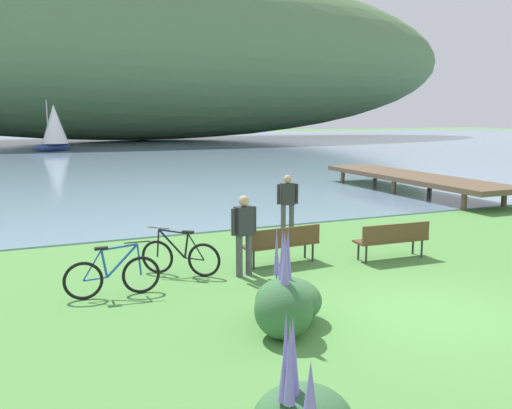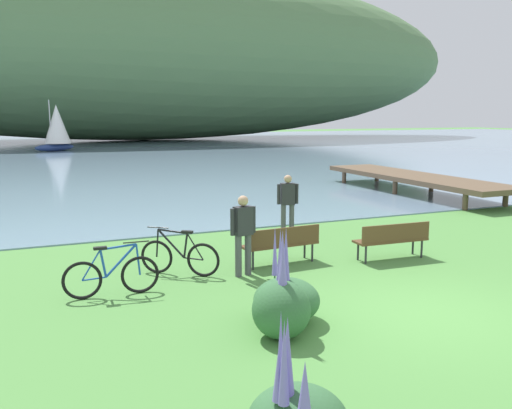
# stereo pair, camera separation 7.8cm
# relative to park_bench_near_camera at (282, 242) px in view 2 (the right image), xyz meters

# --- Properties ---
(ground_plane) EXTENTS (200.00, 200.00, 0.00)m
(ground_plane) POSITION_rel_park_bench_near_camera_xyz_m (0.99, -3.74, -0.52)
(ground_plane) COLOR #518E42
(bay_water) EXTENTS (180.00, 80.00, 0.04)m
(bay_water) POSITION_rel_park_bench_near_camera_xyz_m (0.99, 43.81, -0.50)
(bay_water) COLOR #7A99B2
(bay_water) RESTS_ON ground
(distant_hillside) EXTENTS (92.26, 28.00, 22.28)m
(distant_hillside) POSITION_rel_park_bench_near_camera_xyz_m (8.89, 60.22, 10.66)
(distant_hillside) COLOR #567A4C
(distant_hillside) RESTS_ON bay_water
(park_bench_near_camera) EXTENTS (1.83, 0.60, 0.88)m
(park_bench_near_camera) POSITION_rel_park_bench_near_camera_xyz_m (0.00, 0.00, 0.00)
(park_bench_near_camera) COLOR brown
(park_bench_near_camera) RESTS_ON ground
(park_bench_further_along) EXTENTS (1.82, 0.55, 0.88)m
(park_bench_further_along) POSITION_rel_park_bench_near_camera_xyz_m (2.56, -0.63, 0.00)
(park_bench_further_along) COLOR brown
(park_bench_further_along) RESTS_ON ground
(bicycle_leaning_near_bench) EXTENTS (1.45, 1.11, 1.01)m
(bicycle_leaning_near_bench) POSITION_rel_park_bench_near_camera_xyz_m (-2.33, 0.11, -0.12)
(bicycle_leaning_near_bench) COLOR black
(bicycle_leaning_near_bench) RESTS_ON ground
(bicycle_beside_path) EXTENTS (1.77, 0.13, 1.01)m
(bicycle_beside_path) POSITION_rel_park_bench_near_camera_xyz_m (-3.85, -0.72, -0.12)
(bicycle_beside_path) COLOR black
(bicycle_beside_path) RESTS_ON ground
(person_at_shoreline) EXTENTS (0.60, 0.30, 1.71)m
(person_at_shoreline) POSITION_rel_park_bench_near_camera_xyz_m (1.43, 2.61, 0.46)
(person_at_shoreline) COLOR #4C4C51
(person_at_shoreline) RESTS_ON ground
(person_on_the_grass) EXTENTS (0.60, 0.29, 1.71)m
(person_on_the_grass) POSITION_rel_park_bench_near_camera_xyz_m (-1.11, -0.46, 0.46)
(person_on_the_grass) COLOR #4C4C51
(person_on_the_grass) RESTS_ON ground
(echium_bush_closest_to_camera) EXTENTS (0.90, 0.90, 1.68)m
(echium_bush_closest_to_camera) POSITION_rel_park_bench_near_camera_xyz_m (-1.76, -3.68, -0.03)
(echium_bush_closest_to_camera) COLOR #386B3D
(echium_bush_closest_to_camera) RESTS_ON ground
(echium_bush_mid_cluster) EXTENTS (1.09, 1.09, 1.62)m
(echium_bush_mid_cluster) POSITION_rel_park_bench_near_camera_xyz_m (-1.40, -3.11, -0.12)
(echium_bush_mid_cluster) COLOR #386B3D
(echium_bush_mid_cluster) RESTS_ON ground
(sailboat_nearest_to_shore) EXTENTS (3.93, 3.21, 4.58)m
(sailboat_nearest_to_shore) POSITION_rel_park_bench_near_camera_xyz_m (-2.63, 41.97, 1.68)
(sailboat_nearest_to_shore) COLOR navy
(sailboat_nearest_to_shore) RESTS_ON bay_water
(pier_dock) EXTENTS (2.40, 10.00, 0.80)m
(pier_dock) POSITION_rel_park_bench_near_camera_xyz_m (9.99, 7.81, 0.17)
(pier_dock) COLOR brown
(pier_dock) RESTS_ON ground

